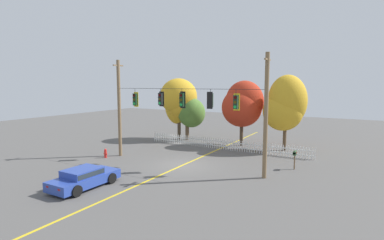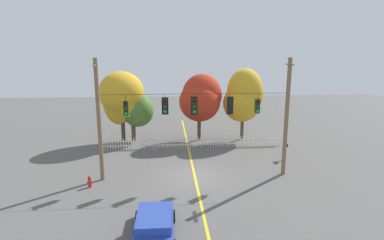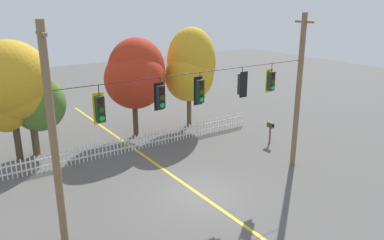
{
  "view_description": "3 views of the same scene",
  "coord_description": "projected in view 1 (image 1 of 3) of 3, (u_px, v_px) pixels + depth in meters",
  "views": [
    {
      "loc": [
        11.49,
        -18.72,
        6.01
      ],
      "look_at": [
        -0.12,
        1.61,
        3.23
      ],
      "focal_mm": 28.27,
      "sensor_mm": 36.0,
      "label": 1
    },
    {
      "loc": [
        -1.76,
        -19.83,
        8.29
      ],
      "look_at": [
        -0.12,
        0.95,
        3.75
      ],
      "focal_mm": 29.13,
      "sensor_mm": 36.0,
      "label": 2
    },
    {
      "loc": [
        -9.12,
        -12.84,
        8.53
      ],
      "look_at": [
        0.51,
        1.41,
        3.14
      ],
      "focal_mm": 35.84,
      "sensor_mm": 36.0,
      "label": 3
    }
  ],
  "objects": [
    {
      "name": "traffic_signal_northbound_secondary",
      "position": [
        211.0,
        100.0,
        20.8
      ],
      "size": [
        0.43,
        0.38,
        1.36
      ],
      "color": "black"
    },
    {
      "name": "autumn_maple_mid",
      "position": [
        190.0,
        111.0,
        32.33
      ],
      "size": [
        3.0,
        3.03,
        4.84
      ],
      "color": "brown",
      "rests_on": "ground"
    },
    {
      "name": "ground",
      "position": [
        183.0,
        165.0,
        22.51
      ],
      "size": [
        80.0,
        80.0,
        0.0
      ],
      "primitive_type": "plane",
      "color": "#565451"
    },
    {
      "name": "traffic_signal_southbound_primary",
      "position": [
        182.0,
        100.0,
        21.96
      ],
      "size": [
        0.43,
        0.38,
        1.42
      ],
      "color": "black"
    },
    {
      "name": "fire_hydrant",
      "position": [
        105.0,
        153.0,
        24.78
      ],
      "size": [
        0.38,
        0.22,
        0.75
      ],
      "color": "red",
      "rests_on": "ground"
    },
    {
      "name": "parked_car",
      "position": [
        84.0,
        177.0,
        17.62
      ],
      "size": [
        1.96,
        4.15,
        1.15
      ],
      "color": "#28429E",
      "rests_on": "ground"
    },
    {
      "name": "autumn_oak_far_east",
      "position": [
        243.0,
        105.0,
        29.12
      ],
      "size": [
        4.02,
        3.79,
        6.36
      ],
      "color": "#473828",
      "rests_on": "ground"
    },
    {
      "name": "lane_centerline_stripe",
      "position": [
        183.0,
        165.0,
        22.51
      ],
      "size": [
        0.16,
        36.0,
        0.01
      ],
      "primitive_type": "cube",
      "color": "gold",
      "rests_on": "ground"
    },
    {
      "name": "signal_support_span",
      "position": [
        182.0,
        111.0,
        22.03
      ],
      "size": [
        12.6,
        1.1,
        7.98
      ],
      "color": "brown",
      "rests_on": "ground"
    },
    {
      "name": "roadside_mailbox",
      "position": [
        295.0,
        154.0,
        21.31
      ],
      "size": [
        0.25,
        0.44,
        1.34
      ],
      "color": "brown",
      "rests_on": "ground"
    },
    {
      "name": "traffic_signal_westbound_side",
      "position": [
        161.0,
        99.0,
        22.89
      ],
      "size": [
        0.43,
        0.38,
        1.35
      ],
      "color": "black"
    },
    {
      "name": "traffic_signal_eastbound_side",
      "position": [
        135.0,
        99.0,
        24.14
      ],
      "size": [
        0.43,
        0.38,
        1.47
      ],
      "color": "black"
    },
    {
      "name": "autumn_maple_far_west",
      "position": [
        285.0,
        105.0,
        26.94
      ],
      "size": [
        3.81,
        3.24,
        6.85
      ],
      "color": "brown",
      "rests_on": "ground"
    },
    {
      "name": "traffic_signal_northbound_primary",
      "position": [
        236.0,
        102.0,
        19.91
      ],
      "size": [
        0.43,
        0.38,
        1.41
      ],
      "color": "black"
    },
    {
      "name": "autumn_maple_near_fence",
      "position": [
        179.0,
        100.0,
        32.68
      ],
      "size": [
        4.09,
        3.79,
        6.64
      ],
      "color": "#473828",
      "rests_on": "ground"
    },
    {
      "name": "white_picket_fence",
      "position": [
        224.0,
        144.0,
        27.93
      ],
      "size": [
        15.86,
        0.06,
        0.97
      ],
      "color": "white",
      "rests_on": "ground"
    }
  ]
}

